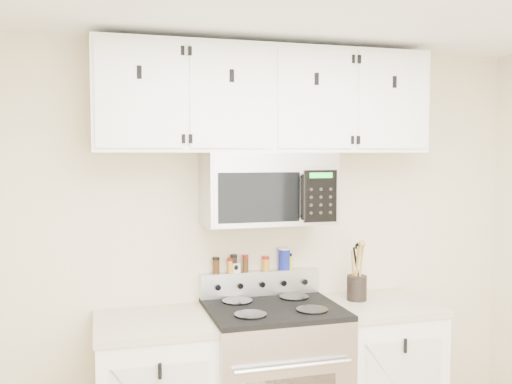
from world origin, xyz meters
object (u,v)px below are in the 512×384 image
(microwave, at_px, (267,188))
(utensil_crock, at_px, (357,286))
(salt_canister, at_px, (284,259))
(range, at_px, (273,384))

(microwave, relative_size, utensil_crock, 2.11)
(salt_canister, bearing_deg, range, -119.70)
(range, bearing_deg, microwave, 89.77)
(microwave, bearing_deg, salt_canister, 44.10)
(salt_canister, bearing_deg, microwave, -135.90)
(range, height_order, microwave, microwave)
(utensil_crock, relative_size, salt_canister, 2.62)
(utensil_crock, distance_m, salt_canister, 0.48)
(microwave, distance_m, salt_canister, 0.51)
(range, bearing_deg, salt_canister, 60.30)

